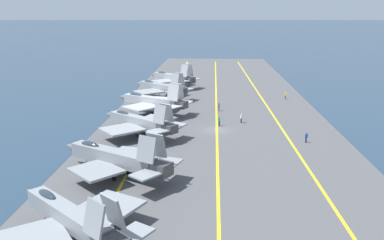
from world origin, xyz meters
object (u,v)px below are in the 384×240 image
at_px(crew_green_vest, 219,121).
at_px(parked_jet_fourth, 152,101).
at_px(crew_yellow_vest, 286,95).
at_px(parked_jet_fifth, 161,87).
at_px(parked_jet_second, 115,157).
at_px(crew_purple_vest, 219,107).
at_px(crew_blue_vest, 306,137).
at_px(crew_white_vest, 241,118).
at_px(parked_jet_nearest, 70,218).
at_px(parked_jet_sixth, 172,78).
at_px(parked_jet_third, 140,122).

bearing_deg(crew_green_vest, parked_jet_fourth, 56.88).
bearing_deg(crew_yellow_vest, parked_jet_fifth, 91.42).
height_order(parked_jet_second, parked_jet_fourth, parked_jet_fourth).
height_order(crew_purple_vest, crew_blue_vest, crew_purple_vest).
bearing_deg(crew_white_vest, crew_purple_vest, 24.00).
bearing_deg(parked_jet_fourth, parked_jet_second, -179.80).
height_order(parked_jet_nearest, crew_yellow_vest, parked_jet_nearest).
height_order(parked_jet_sixth, crew_green_vest, parked_jet_sixth).
xyz_separation_m(parked_jet_third, parked_jet_fifth, (29.18, 0.27, 0.35)).
bearing_deg(parked_jet_nearest, crew_green_vest, -19.07).
height_order(parked_jet_nearest, parked_jet_second, parked_jet_second).
bearing_deg(crew_green_vest, parked_jet_fifth, 30.13).
relative_size(parked_jet_nearest, crew_yellow_vest, 8.37).
height_order(parked_jet_second, parked_jet_fifth, parked_jet_fifth).
bearing_deg(parked_jet_fifth, parked_jet_fourth, -179.16).
distance_m(crew_green_vest, crew_yellow_vest, 28.35).
bearing_deg(crew_yellow_vest, parked_jet_nearest, 155.09).
bearing_deg(crew_purple_vest, crew_blue_vest, -146.31).
xyz_separation_m(crew_green_vest, crew_white_vest, (2.28, -4.01, -0.04)).
bearing_deg(crew_green_vest, crew_blue_vest, -123.16).
xyz_separation_m(parked_jet_nearest, parked_jet_sixth, (76.58, -1.09, 0.09)).
distance_m(parked_jet_sixth, crew_white_vest, 39.37).
xyz_separation_m(parked_jet_fourth, crew_white_vest, (-6.29, -17.14, -1.58)).
bearing_deg(crew_green_vest, crew_purple_vest, -0.22).
bearing_deg(crew_yellow_vest, parked_jet_second, 148.72).
distance_m(parked_jet_fifth, parked_jet_sixth, 15.18).
relative_size(parked_jet_second, crew_blue_vest, 10.11).
bearing_deg(crew_blue_vest, parked_jet_fourth, 56.86).
bearing_deg(parked_jet_third, parked_jet_nearest, 179.59).
height_order(parked_jet_fifth, crew_purple_vest, parked_jet_fifth).
distance_m(parked_jet_third, crew_purple_vest, 21.82).
bearing_deg(parked_jet_third, crew_green_vest, -64.61).
distance_m(parked_jet_third, parked_jet_sixth, 44.33).
bearing_deg(crew_white_vest, parked_jet_second, 146.40).
relative_size(parked_jet_fourth, crew_white_vest, 9.37).
relative_size(crew_blue_vest, crew_green_vest, 0.91).
bearing_deg(parked_jet_third, crew_yellow_vest, -43.77).
height_order(parked_jet_fourth, parked_jet_fifth, parked_jet_fifth).
distance_m(parked_jet_second, parked_jet_fifth, 46.34).
bearing_deg(crew_blue_vest, parked_jet_third, 84.61).
relative_size(parked_jet_second, crew_yellow_vest, 9.60).
relative_size(parked_jet_third, parked_jet_sixth, 1.03).
height_order(parked_jet_third, crew_yellow_vest, parked_jet_third).
distance_m(parked_jet_second, parked_jet_sixth, 61.48).
bearing_deg(parked_jet_sixth, crew_yellow_vest, -117.44).
relative_size(parked_jet_second, crew_green_vest, 9.16).
bearing_deg(crew_green_vest, parked_jet_third, 115.39).
bearing_deg(parked_jet_sixth, crew_purple_vest, -155.54).
height_order(parked_jet_nearest, parked_jet_fourth, parked_jet_fourth).
height_order(crew_purple_vest, crew_white_vest, crew_purple_vest).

